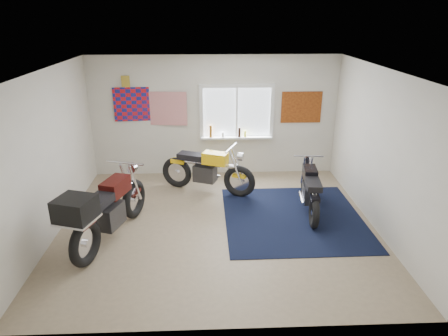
{
  "coord_description": "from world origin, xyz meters",
  "views": [
    {
      "loc": [
        -0.15,
        -6.24,
        3.54
      ],
      "look_at": [
        0.13,
        0.4,
        0.93
      ],
      "focal_mm": 32.0,
      "sensor_mm": 36.0,
      "label": 1
    }
  ],
  "objects_px": {
    "black_chrome_bike": "(310,190)",
    "maroon_tourer": "(105,210)",
    "navy_rug": "(293,217)",
    "yellow_triumph": "(207,171)"
  },
  "relations": [
    {
      "from": "maroon_tourer",
      "to": "yellow_triumph",
      "type": "bearing_deg",
      "value": -22.06
    },
    {
      "from": "maroon_tourer",
      "to": "navy_rug",
      "type": "bearing_deg",
      "value": -59.65
    },
    {
      "from": "black_chrome_bike",
      "to": "maroon_tourer",
      "type": "xyz_separation_m",
      "value": [
        -3.55,
        -1.01,
        0.18
      ]
    },
    {
      "from": "black_chrome_bike",
      "to": "maroon_tourer",
      "type": "distance_m",
      "value": 3.7
    },
    {
      "from": "black_chrome_bike",
      "to": "yellow_triumph",
      "type": "bearing_deg",
      "value": 69.95
    },
    {
      "from": "yellow_triumph",
      "to": "black_chrome_bike",
      "type": "bearing_deg",
      "value": -4.13
    },
    {
      "from": "navy_rug",
      "to": "yellow_triumph",
      "type": "distance_m",
      "value": 2.06
    },
    {
      "from": "navy_rug",
      "to": "maroon_tourer",
      "type": "xyz_separation_m",
      "value": [
        -3.2,
        -0.73,
        0.59
      ]
    },
    {
      "from": "navy_rug",
      "to": "yellow_triumph",
      "type": "bearing_deg",
      "value": 141.93
    },
    {
      "from": "navy_rug",
      "to": "maroon_tourer",
      "type": "relative_size",
      "value": 1.16
    }
  ]
}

